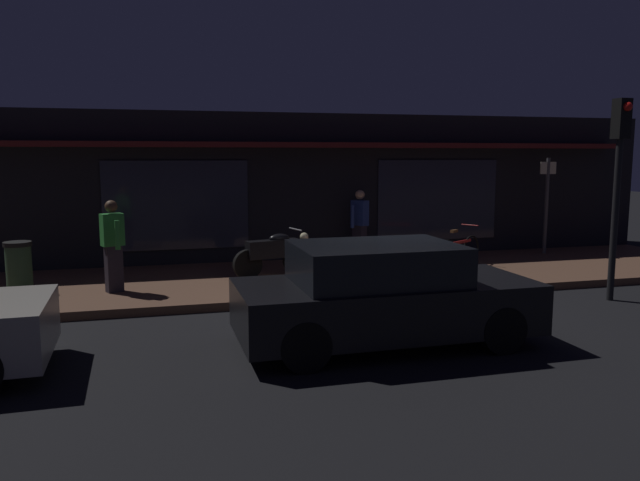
{
  "coord_description": "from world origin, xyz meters",
  "views": [
    {
      "loc": [
        -3.69,
        -9.28,
        2.62
      ],
      "look_at": [
        -0.56,
        2.4,
        0.95
      ],
      "focal_mm": 34.81,
      "sensor_mm": 36.0,
      "label": 1
    }
  ],
  "objects_px": {
    "bicycle_parked": "(459,251)",
    "person_photographer": "(113,244)",
    "person_bystander": "(360,224)",
    "traffic_light_pole": "(619,163)",
    "parked_car_far": "(383,295)",
    "sign_post": "(547,200)",
    "trash_bin": "(19,267)",
    "motorcycle": "(274,253)"
  },
  "relations": [
    {
      "from": "motorcycle",
      "to": "bicycle_parked",
      "type": "height_order",
      "value": "motorcycle"
    },
    {
      "from": "bicycle_parked",
      "to": "trash_bin",
      "type": "height_order",
      "value": "trash_bin"
    },
    {
      "from": "person_bystander",
      "to": "motorcycle",
      "type": "bearing_deg",
      "value": -149.8
    },
    {
      "from": "person_bystander",
      "to": "parked_car_far",
      "type": "height_order",
      "value": "person_bystander"
    },
    {
      "from": "sign_post",
      "to": "trash_bin",
      "type": "xyz_separation_m",
      "value": [
        -11.92,
        -1.52,
        -0.89
      ]
    },
    {
      "from": "bicycle_parked",
      "to": "trash_bin",
      "type": "distance_m",
      "value": 8.93
    },
    {
      "from": "trash_bin",
      "to": "parked_car_far",
      "type": "height_order",
      "value": "parked_car_far"
    },
    {
      "from": "bicycle_parked",
      "to": "parked_car_far",
      "type": "height_order",
      "value": "parked_car_far"
    },
    {
      "from": "trash_bin",
      "to": "traffic_light_pole",
      "type": "distance_m",
      "value": 10.87
    },
    {
      "from": "person_photographer",
      "to": "parked_car_far",
      "type": "relative_size",
      "value": 0.41
    },
    {
      "from": "person_bystander",
      "to": "trash_bin",
      "type": "height_order",
      "value": "person_bystander"
    },
    {
      "from": "person_photographer",
      "to": "person_bystander",
      "type": "bearing_deg",
      "value": 20.23
    },
    {
      "from": "motorcycle",
      "to": "person_photographer",
      "type": "xyz_separation_m",
      "value": [
        -3.08,
        -0.65,
        0.38
      ]
    },
    {
      "from": "person_photographer",
      "to": "bicycle_parked",
      "type": "bearing_deg",
      "value": 5.58
    },
    {
      "from": "motorcycle",
      "to": "person_photographer",
      "type": "height_order",
      "value": "person_photographer"
    },
    {
      "from": "trash_bin",
      "to": "traffic_light_pole",
      "type": "height_order",
      "value": "traffic_light_pole"
    },
    {
      "from": "person_photographer",
      "to": "trash_bin",
      "type": "distance_m",
      "value": 1.74
    },
    {
      "from": "person_photographer",
      "to": "traffic_light_pole",
      "type": "relative_size",
      "value": 0.46
    },
    {
      "from": "person_photographer",
      "to": "person_bystander",
      "type": "relative_size",
      "value": 1.0
    },
    {
      "from": "motorcycle",
      "to": "parked_car_far",
      "type": "relative_size",
      "value": 0.41
    },
    {
      "from": "bicycle_parked",
      "to": "sign_post",
      "type": "bearing_deg",
      "value": 21.61
    },
    {
      "from": "motorcycle",
      "to": "sign_post",
      "type": "relative_size",
      "value": 0.7
    },
    {
      "from": "bicycle_parked",
      "to": "motorcycle",
      "type": "bearing_deg",
      "value": -179.14
    },
    {
      "from": "person_photographer",
      "to": "trash_bin",
      "type": "xyz_separation_m",
      "value": [
        -1.65,
        0.37,
        -0.41
      ]
    },
    {
      "from": "person_bystander",
      "to": "sign_post",
      "type": "height_order",
      "value": "sign_post"
    },
    {
      "from": "bicycle_parked",
      "to": "traffic_light_pole",
      "type": "relative_size",
      "value": 0.4
    },
    {
      "from": "bicycle_parked",
      "to": "person_bystander",
      "type": "bearing_deg",
      "value": 146.63
    },
    {
      "from": "trash_bin",
      "to": "parked_car_far",
      "type": "distance_m",
      "value": 6.82
    },
    {
      "from": "motorcycle",
      "to": "trash_bin",
      "type": "relative_size",
      "value": 1.81
    },
    {
      "from": "person_bystander",
      "to": "traffic_light_pole",
      "type": "relative_size",
      "value": 0.46
    },
    {
      "from": "person_photographer",
      "to": "traffic_light_pole",
      "type": "xyz_separation_m",
      "value": [
        8.71,
        -2.36,
        1.45
      ]
    },
    {
      "from": "sign_post",
      "to": "traffic_light_pole",
      "type": "bearing_deg",
      "value": -110.18
    },
    {
      "from": "person_photographer",
      "to": "parked_car_far",
      "type": "distance_m",
      "value": 5.34
    },
    {
      "from": "traffic_light_pole",
      "to": "motorcycle",
      "type": "bearing_deg",
      "value": 151.94
    },
    {
      "from": "bicycle_parked",
      "to": "trash_bin",
      "type": "relative_size",
      "value": 1.54
    },
    {
      "from": "person_bystander",
      "to": "parked_car_far",
      "type": "xyz_separation_m",
      "value": [
        -1.6,
        -5.76,
        -0.32
      ]
    },
    {
      "from": "bicycle_parked",
      "to": "sign_post",
      "type": "xyz_separation_m",
      "value": [
        3.0,
        1.19,
        1.0
      ]
    },
    {
      "from": "bicycle_parked",
      "to": "person_photographer",
      "type": "xyz_separation_m",
      "value": [
        -7.28,
        -0.71,
        0.52
      ]
    },
    {
      "from": "bicycle_parked",
      "to": "trash_bin",
      "type": "xyz_separation_m",
      "value": [
        -8.93,
        -0.34,
        0.11
      ]
    },
    {
      "from": "parked_car_far",
      "to": "trash_bin",
      "type": "bearing_deg",
      "value": 142.42
    },
    {
      "from": "motorcycle",
      "to": "bicycle_parked",
      "type": "bearing_deg",
      "value": 0.86
    },
    {
      "from": "traffic_light_pole",
      "to": "trash_bin",
      "type": "bearing_deg",
      "value": 165.24
    }
  ]
}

